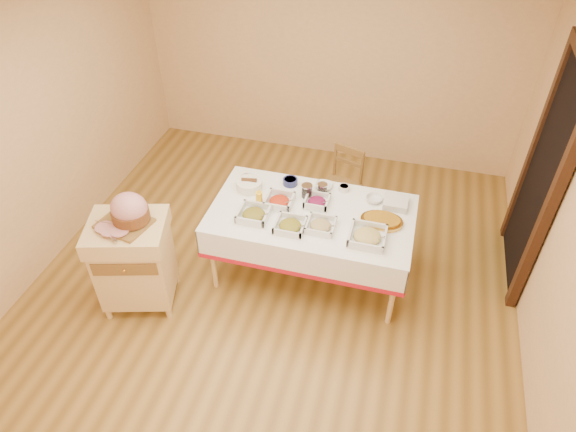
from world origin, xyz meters
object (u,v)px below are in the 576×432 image
at_px(dining_chair, 342,185).
at_px(bread_basket, 249,185).
at_px(preserve_jar_left, 307,191).
at_px(preserve_jar_right, 322,190).
at_px(dining_table, 311,226).
at_px(mustard_bottle, 259,199).
at_px(plate_stack, 396,202).
at_px(brass_platter, 382,221).
at_px(ham_on_board, 129,212).
at_px(butcher_cart, 134,259).

bearing_deg(dining_chair, bread_basket, -136.00).
bearing_deg(preserve_jar_left, preserve_jar_right, 27.16).
bearing_deg(dining_table, mustard_bottle, -175.31).
xyz_separation_m(preserve_jar_left, plate_stack, (0.81, 0.09, -0.03)).
relative_size(preserve_jar_right, bread_basket, 0.49).
distance_m(bread_basket, brass_platter, 1.28).
relative_size(ham_on_board, mustard_bottle, 2.23).
relative_size(dining_chair, mustard_bottle, 4.29).
relative_size(plate_stack, brass_platter, 0.58).
relative_size(preserve_jar_right, mustard_bottle, 0.62).
bearing_deg(bread_basket, preserve_jar_left, 2.37).
xyz_separation_m(dining_chair, ham_on_board, (-1.49, -1.65, 0.61)).
relative_size(dining_table, mustard_bottle, 9.42).
bearing_deg(bread_basket, ham_on_board, -128.37).
relative_size(preserve_jar_left, brass_platter, 0.35).
distance_m(dining_chair, ham_on_board, 2.30).
relative_size(ham_on_board, preserve_jar_left, 3.31).
bearing_deg(plate_stack, mustard_bottle, -164.17).
relative_size(dining_chair, preserve_jar_left, 6.35).
bearing_deg(bread_basket, mustard_bottle, -53.09).
xyz_separation_m(dining_table, mustard_bottle, (-0.48, -0.04, 0.25)).
bearing_deg(ham_on_board, bread_basket, 51.63).
relative_size(dining_chair, bread_basket, 3.39).
height_order(butcher_cart, dining_chair, butcher_cart).
xyz_separation_m(butcher_cart, bread_basket, (0.76, 0.94, 0.28)).
xyz_separation_m(butcher_cart, mustard_bottle, (0.93, 0.71, 0.33)).
bearing_deg(dining_table, ham_on_board, -152.38).
bearing_deg(brass_platter, dining_chair, 118.81).
xyz_separation_m(dining_chair, brass_platter, (0.50, -0.91, 0.36)).
relative_size(preserve_jar_right, brass_platter, 0.32).
distance_m(butcher_cart, brass_platter, 2.19).
xyz_separation_m(plate_stack, brass_platter, (-0.09, -0.28, -0.01)).
bearing_deg(dining_table, dining_chair, 82.74).
xyz_separation_m(ham_on_board, plate_stack, (2.08, 1.01, -0.25)).
height_order(preserve_jar_left, plate_stack, preserve_jar_left).
bearing_deg(dining_chair, plate_stack, -47.06).
distance_m(butcher_cart, ham_on_board, 0.52).
xyz_separation_m(ham_on_board, mustard_bottle, (0.89, 0.68, -0.19)).
relative_size(dining_chair, ham_on_board, 1.92).
distance_m(butcher_cart, dining_chair, 2.28).
distance_m(dining_table, butcher_cart, 1.60).
bearing_deg(mustard_bottle, butcher_cart, -142.69).
relative_size(butcher_cart, preserve_jar_left, 7.04).
xyz_separation_m(dining_table, bread_basket, (-0.65, 0.19, 0.21)).
bearing_deg(mustard_bottle, preserve_jar_right, 31.96).
relative_size(butcher_cart, preserve_jar_right, 7.66).
bearing_deg(dining_chair, preserve_jar_left, -106.82).
xyz_separation_m(butcher_cart, dining_chair, (1.53, 1.68, -0.09)).
relative_size(dining_table, plate_stack, 8.45).
height_order(preserve_jar_left, bread_basket, preserve_jar_left).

